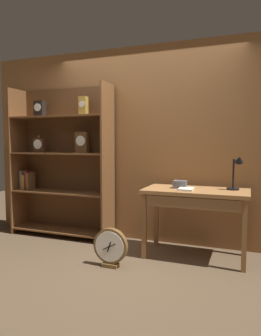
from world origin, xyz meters
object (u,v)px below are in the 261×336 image
Objects in this scene: toolbox_small at (180,184)px; bookshelf at (61,163)px; round_clock_large at (111,247)px; desk_lamp at (236,171)px; open_repair_manual at (186,189)px; workbench at (195,199)px.

bookshelf is at bearing 173.74° from toolbox_small.
round_clock_large is (1.14, -0.83, -0.82)m from bookshelf.
open_repair_manual is (-0.52, -0.20, -0.20)m from desk_lamp.
open_repair_manual is 0.52× the size of round_clock_large.
desk_lamp reaches higher than open_repair_manual.
bookshelf is 5.00× the size of round_clock_large.
desk_lamp reaches higher than workbench.
desk_lamp is at bearing 6.34° from toolbox_small.
bookshelf reaches higher than workbench.
desk_lamp is (0.43, 0.12, 0.32)m from workbench.
toolbox_small is (1.75, -0.19, -0.19)m from bookshelf.
workbench is 0.55m from desk_lamp.
open_repair_manual is (-0.09, -0.08, 0.12)m from workbench.
toolbox_small is 0.68× the size of open_repair_manual.
open_repair_manual is at bearing 35.60° from round_clock_large.
open_repair_manual reaches higher than workbench.
workbench is at bearing 38.73° from open_repair_manual.
bookshelf reaches higher than desk_lamp.
desk_lamp reaches higher than round_clock_large.
bookshelf is 5.17× the size of desk_lamp.
desk_lamp is 2.73× the size of toolbox_small.
workbench is at bearing 36.35° from round_clock_large.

